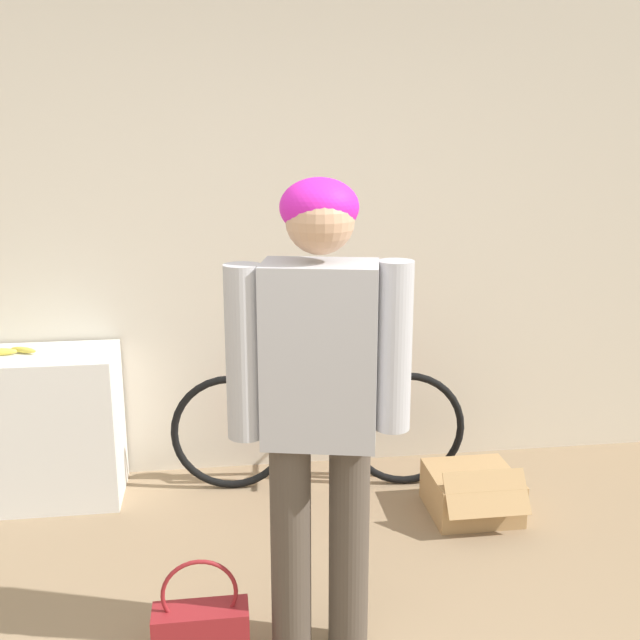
{
  "coord_description": "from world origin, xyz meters",
  "views": [
    {
      "loc": [
        -0.16,
        -1.48,
        1.92
      ],
      "look_at": [
        0.18,
        0.95,
        1.29
      ],
      "focal_mm": 42.0,
      "sensor_mm": 36.0,
      "label": 1
    }
  ],
  "objects_px": {
    "bicycle": "(319,426)",
    "cardboard_box": "(472,492)",
    "person": "(320,385)",
    "handbag": "(201,628)"
  },
  "relations": [
    {
      "from": "person",
      "to": "bicycle",
      "type": "height_order",
      "value": "person"
    },
    {
      "from": "bicycle",
      "to": "cardboard_box",
      "type": "relative_size",
      "value": 3.26
    },
    {
      "from": "handbag",
      "to": "bicycle",
      "type": "bearing_deg",
      "value": 64.68
    },
    {
      "from": "bicycle",
      "to": "person",
      "type": "bearing_deg",
      "value": -92.82
    },
    {
      "from": "bicycle",
      "to": "handbag",
      "type": "xyz_separation_m",
      "value": [
        -0.62,
        -1.31,
        -0.23
      ]
    },
    {
      "from": "handbag",
      "to": "person",
      "type": "bearing_deg",
      "value": -1.28
    },
    {
      "from": "bicycle",
      "to": "cardboard_box",
      "type": "distance_m",
      "value": 0.87
    },
    {
      "from": "person",
      "to": "bicycle",
      "type": "distance_m",
      "value": 1.51
    },
    {
      "from": "bicycle",
      "to": "cardboard_box",
      "type": "height_order",
      "value": "bicycle"
    },
    {
      "from": "person",
      "to": "cardboard_box",
      "type": "xyz_separation_m",
      "value": [
        0.91,
        0.92,
        -0.95
      ]
    }
  ]
}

